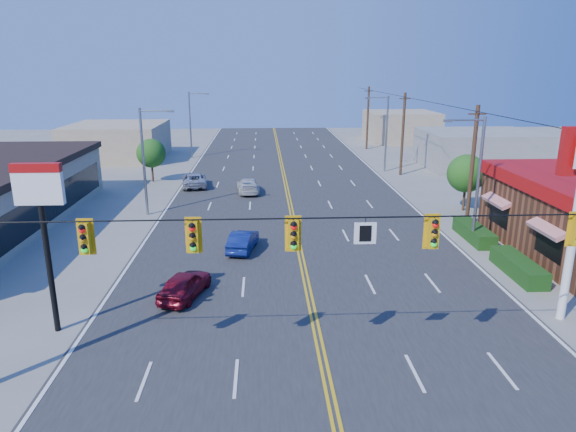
{
  "coord_description": "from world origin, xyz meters",
  "views": [
    {
      "loc": [
        -2.19,
        -16.11,
        10.74
      ],
      "look_at": [
        -0.71,
        13.44,
        2.2
      ],
      "focal_mm": 32.0,
      "sensor_mm": 36.0,
      "label": 1
    }
  ],
  "objects_px": {
    "signal_span": "(325,250)",
    "car_white": "(248,186)",
    "car_silver": "(194,180)",
    "car_blue": "(243,241)",
    "pizza_hut_sign": "(42,213)",
    "car_magenta": "(185,285)"
  },
  "relations": [
    {
      "from": "pizza_hut_sign",
      "to": "car_blue",
      "type": "height_order",
      "value": "pizza_hut_sign"
    },
    {
      "from": "car_blue",
      "to": "car_silver",
      "type": "distance_m",
      "value": 18.51
    },
    {
      "from": "signal_span",
      "to": "car_silver",
      "type": "distance_m",
      "value": 32.7
    },
    {
      "from": "car_magenta",
      "to": "car_silver",
      "type": "height_order",
      "value": "car_silver"
    },
    {
      "from": "car_magenta",
      "to": "car_blue",
      "type": "bearing_deg",
      "value": -94.87
    },
    {
      "from": "pizza_hut_sign",
      "to": "car_white",
      "type": "bearing_deg",
      "value": 73.09
    },
    {
      "from": "car_white",
      "to": "car_magenta",
      "type": "bearing_deg",
      "value": 77.9
    },
    {
      "from": "signal_span",
      "to": "car_blue",
      "type": "bearing_deg",
      "value": 103.85
    },
    {
      "from": "pizza_hut_sign",
      "to": "car_white",
      "type": "relative_size",
      "value": 1.55
    },
    {
      "from": "car_blue",
      "to": "car_white",
      "type": "distance_m",
      "value": 15.11
    },
    {
      "from": "car_silver",
      "to": "pizza_hut_sign",
      "type": "bearing_deg",
      "value": 76.72
    },
    {
      "from": "car_blue",
      "to": "car_silver",
      "type": "relative_size",
      "value": 0.79
    },
    {
      "from": "signal_span",
      "to": "car_white",
      "type": "xyz_separation_m",
      "value": [
        -3.4,
        28.62,
        -4.25
      ]
    },
    {
      "from": "signal_span",
      "to": "car_silver",
      "type": "relative_size",
      "value": 5.19
    },
    {
      "from": "car_silver",
      "to": "car_white",
      "type": "bearing_deg",
      "value": 143.99
    },
    {
      "from": "pizza_hut_sign",
      "to": "car_magenta",
      "type": "xyz_separation_m",
      "value": [
        4.97,
        2.99,
        -4.54
      ]
    },
    {
      "from": "pizza_hut_sign",
      "to": "car_magenta",
      "type": "distance_m",
      "value": 7.37
    },
    {
      "from": "car_magenta",
      "to": "car_silver",
      "type": "relative_size",
      "value": 0.8
    },
    {
      "from": "signal_span",
      "to": "car_white",
      "type": "relative_size",
      "value": 5.52
    },
    {
      "from": "car_silver",
      "to": "car_blue",
      "type": "bearing_deg",
      "value": 97.89
    },
    {
      "from": "car_white",
      "to": "car_silver",
      "type": "relative_size",
      "value": 0.94
    },
    {
      "from": "car_magenta",
      "to": "pizza_hut_sign",
      "type": "bearing_deg",
      "value": 47.67
    }
  ]
}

